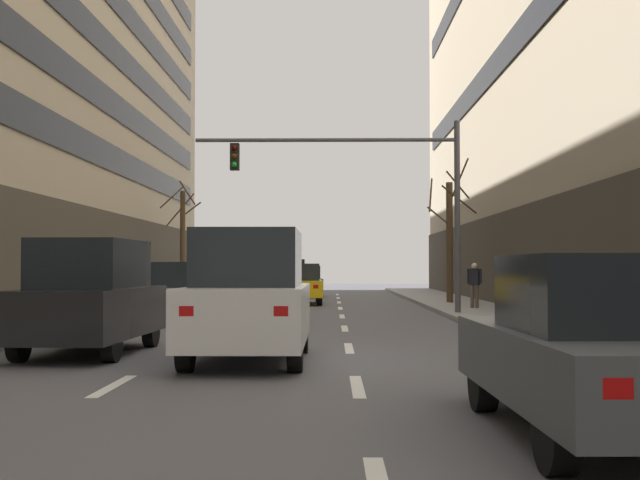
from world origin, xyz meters
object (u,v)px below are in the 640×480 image
traffic_signal_0 (375,182)px  car_driving_1 (250,296)px  street_tree_1 (182,239)px  pedestrian_0 (474,282)px  taxi_driving_2 (217,281)px  car_driving_4 (91,297)px  taxi_driving_3 (299,284)px  car_parked_0 (603,348)px  car_driving_5 (169,293)px  street_tree_0 (449,237)px  car_driving_0 (304,282)px

traffic_signal_0 → car_driving_1: bearing=-102.6°
street_tree_1 → pedestrian_0: (12.10, -11.47, -1.84)m
car_driving_1 → taxi_driving_2: 18.52m
taxi_driving_2 → car_driving_4: taxi_driving_2 is taller
car_driving_1 → taxi_driving_3: (0.02, 20.58, -0.24)m
car_driving_4 → car_parked_0: 9.81m
taxi_driving_2 → car_driving_5: size_ratio=0.92×
taxi_driving_2 → car_driving_4: 17.11m
taxi_driving_3 → car_driving_4: 19.65m
car_driving_5 → pedestrian_0: size_ratio=2.95×
car_driving_5 → car_parked_0: (6.98, -15.37, -0.01)m
car_driving_1 → car_driving_5: bearing=108.7°
taxi_driving_2 → street_tree_0: 9.30m
car_parked_0 → traffic_signal_0: 18.41m
car_driving_1 → street_tree_1: size_ratio=0.80×
car_driving_1 → street_tree_1: (-5.86, 26.31, 1.79)m
taxi_driving_3 → car_parked_0: 26.82m
car_driving_1 → car_driving_4: bearing=158.6°
car_driving_1 → car_parked_0: size_ratio=0.99×
car_driving_4 → street_tree_1: street_tree_1 is taller
car_driving_0 → street_tree_1: (-5.83, -2.41, 2.07)m
traffic_signal_0 → street_tree_0: traffic_signal_0 is taller
street_tree_0 → traffic_signal_0: bearing=-115.0°
car_driving_1 → street_tree_0: (6.01, 19.19, 1.66)m
car_driving_5 → street_tree_0: bearing=46.8°
street_tree_1 → street_tree_0: bearing=-31.0°
street_tree_1 → car_driving_5: bearing=-81.0°
car_driving_1 → street_tree_0: size_ratio=0.78×
car_parked_0 → pedestrian_0: (2.44, 20.80, 0.20)m
street_tree_0 → taxi_driving_3: bearing=166.9°
taxi_driving_2 → car_parked_0: bearing=-74.2°
car_driving_4 → street_tree_0: 20.21m
car_driving_0 → car_driving_1: (0.03, -28.72, 0.28)m
car_driving_4 → street_tree_0: street_tree_0 is taller
taxi_driving_3 → street_tree_1: (-5.88, 5.73, 2.03)m
taxi_driving_3 → street_tree_0: bearing=-13.1°
taxi_driving_3 → pedestrian_0: (6.22, -5.75, 0.20)m
car_driving_0 → car_driving_5: (-3.15, -19.32, 0.04)m
car_driving_5 → car_parked_0: size_ratio=1.02×
car_parked_0 → taxi_driving_3: bearing=98.1°
car_driving_5 → car_driving_0: bearing=80.7°
traffic_signal_0 → street_tree_1: (-8.56, 14.21, -1.33)m
car_driving_5 → street_tree_1: size_ratio=0.82×
car_parked_0 → street_tree_1: 33.75m
street_tree_1 → pedestrian_0: 16.77m
street_tree_0 → car_driving_1: bearing=-107.4°
taxi_driving_2 → pedestrian_0: taxi_driving_2 is taller
pedestrian_0 → street_tree_1: bearing=136.5°
taxi_driving_2 → car_driving_5: 8.86m
traffic_signal_0 → pedestrian_0: bearing=37.8°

